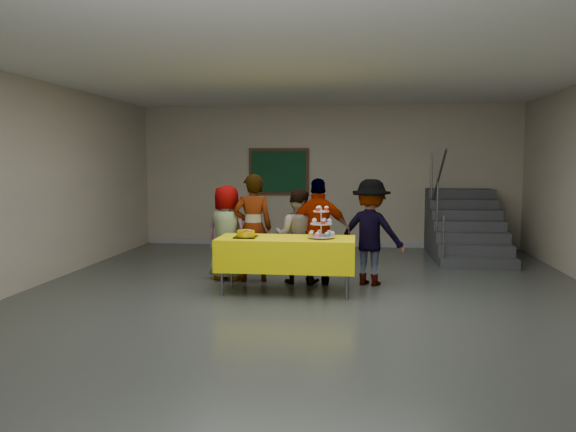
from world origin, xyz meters
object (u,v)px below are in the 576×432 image
object	(u,v)px
cupcake_stand	(321,226)
bear_cake	(246,233)
schoolchild_d	(319,232)
schoolchild_b	(253,228)
staircase	(464,230)
noticeboard	(279,172)
schoolchild_c	(297,236)
schoolchild_a	(227,233)
bake_table	(286,253)
schoolchild_e	(371,232)

from	to	relation	value
cupcake_stand	bear_cake	xyz separation A→B (m)	(-1.03, -0.04, -0.11)
bear_cake	schoolchild_d	world-z (taller)	schoolchild_d
schoolchild_d	schoolchild_b	bearing A→B (deg)	-11.95
staircase	noticeboard	world-z (taller)	noticeboard
schoolchild_c	schoolchild_a	bearing A→B (deg)	-2.07
bake_table	cupcake_stand	world-z (taller)	cupcake_stand
schoolchild_c	schoolchild_e	distance (m)	1.09
bear_cake	staircase	distance (m)	5.08
staircase	noticeboard	distance (m)	3.98
schoolchild_b	schoolchild_c	world-z (taller)	schoolchild_b
cupcake_stand	bear_cake	size ratio (longest dim) A/B	1.24
schoolchild_a	bake_table	bearing A→B (deg)	160.54
bake_table	schoolchild_a	size ratio (longest dim) A/B	1.30
bear_cake	schoolchild_c	world-z (taller)	schoolchild_c
schoolchild_b	schoolchild_c	distance (m)	0.69
noticeboard	schoolchild_a	bearing A→B (deg)	-94.90
schoolchild_c	schoolchild_e	xyz separation A→B (m)	(1.09, 0.01, 0.08)
schoolchild_c	schoolchild_e	size ratio (longest dim) A/B	0.90
schoolchild_c	bake_table	bearing A→B (deg)	87.75
schoolchild_b	schoolchild_e	distance (m)	1.76
bake_table	noticeboard	bearing A→B (deg)	99.26
schoolchild_d	staircase	xyz separation A→B (m)	(2.61, 2.95, -0.30)
schoolchild_c	bear_cake	bearing A→B (deg)	53.40
bear_cake	schoolchild_b	xyz separation A→B (m)	(-0.04, 0.76, -0.01)
bake_table	schoolchild_a	distance (m)	1.30
staircase	schoolchild_c	bearing A→B (deg)	-135.67
bear_cake	schoolchild_c	size ratio (longest dim) A/B	0.26
bake_table	noticeboard	xyz separation A→B (m)	(-0.71, 4.37, 1.04)
schoolchild_e	staircase	distance (m)	3.42
schoolchild_b	staircase	xyz separation A→B (m)	(3.62, 2.83, -0.33)
noticeboard	staircase	bearing A→B (deg)	-12.62
noticeboard	schoolchild_d	bearing A→B (deg)	-73.47
schoolchild_b	staircase	world-z (taller)	staircase
schoolchild_a	staircase	distance (m)	4.89
schoolchild_b	schoolchild_d	distance (m)	1.02
schoolchild_d	schoolchild_a	bearing A→B (deg)	-13.46
bear_cake	schoolchild_c	xyz separation A→B (m)	(0.63, 0.72, -0.13)
schoolchild_d	staircase	bearing A→B (deg)	-136.79
bake_table	cupcake_stand	size ratio (longest dim) A/B	4.22
schoolchild_c	staircase	bearing A→B (deg)	-131.05
schoolchild_d	noticeboard	xyz separation A→B (m)	(-1.12, 3.79, 0.81)
schoolchild_a	schoolchild_d	size ratio (longest dim) A/B	0.92
bake_table	bear_cake	size ratio (longest dim) A/B	5.25
schoolchild_a	noticeboard	distance (m)	3.70
bear_cake	schoolchild_e	xyz separation A→B (m)	(1.72, 0.73, -0.05)
bake_table	staircase	bearing A→B (deg)	49.47
schoolchild_c	noticeboard	xyz separation A→B (m)	(-0.79, 3.71, 0.90)
schoolchild_a	schoolchild_b	distance (m)	0.44
schoolchild_c	staircase	xyz separation A→B (m)	(2.94, 2.87, -0.21)
schoolchild_e	noticeboard	distance (m)	4.23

